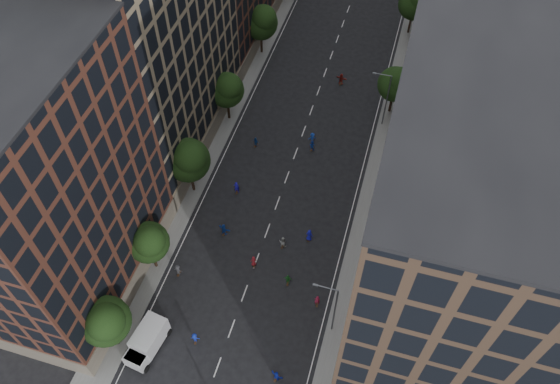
{
  "coord_description": "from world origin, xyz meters",
  "views": [
    {
      "loc": [
        12.11,
        -13.56,
        56.64
      ],
      "look_at": [
        0.25,
        27.34,
        2.0
      ],
      "focal_mm": 35.0,
      "sensor_mm": 36.0,
      "label": 1
    }
  ],
  "objects_px": {
    "streetlamp_far": "(386,97)",
    "cargo_van": "(147,341)",
    "skater_0": "(145,341)",
    "streetlamp_near": "(333,308)"
  },
  "relations": [
    {
      "from": "streetlamp_near",
      "to": "streetlamp_far",
      "type": "bearing_deg",
      "value": 90.0
    },
    {
      "from": "streetlamp_far",
      "to": "cargo_van",
      "type": "bearing_deg",
      "value": -114.19
    },
    {
      "from": "streetlamp_far",
      "to": "skater_0",
      "type": "xyz_separation_m",
      "value": [
        -18.65,
        -40.27,
        -4.39
      ]
    },
    {
      "from": "streetlamp_near",
      "to": "skater_0",
      "type": "distance_m",
      "value": 20.49
    },
    {
      "from": "skater_0",
      "to": "cargo_van",
      "type": "bearing_deg",
      "value": 145.89
    },
    {
      "from": "streetlamp_far",
      "to": "skater_0",
      "type": "bearing_deg",
      "value": -114.84
    },
    {
      "from": "cargo_van",
      "to": "skater_0",
      "type": "relative_size",
      "value": 3.71
    },
    {
      "from": "skater_0",
      "to": "streetlamp_near",
      "type": "bearing_deg",
      "value": -175.02
    },
    {
      "from": "streetlamp_near",
      "to": "streetlamp_far",
      "type": "height_order",
      "value": "same"
    },
    {
      "from": "streetlamp_near",
      "to": "streetlamp_far",
      "type": "distance_m",
      "value": 33.0
    }
  ]
}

